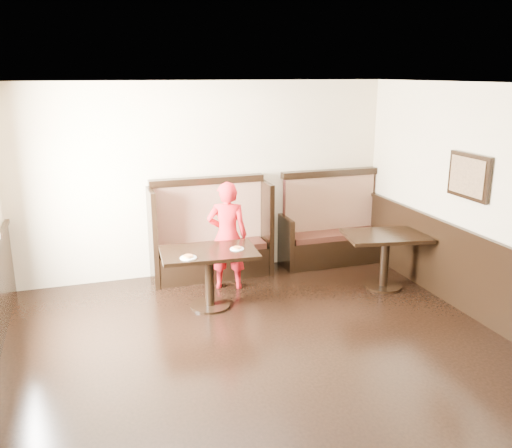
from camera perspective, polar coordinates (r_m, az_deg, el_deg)
name	(u,v)px	position (r m, az deg, el deg)	size (l,w,h in m)	color
ground	(294,395)	(5.31, 4.06, -17.52)	(7.00, 7.00, 0.00)	black
room_shell	(255,321)	(5.12, -0.14, -10.21)	(7.00, 7.00, 7.00)	beige
booth_main	(211,241)	(7.96, -4.81, -1.77)	(1.75, 0.72, 1.45)	black
booth_neighbor	(331,232)	(8.61, 7.93, -0.84)	(1.65, 0.72, 1.45)	black
table_main	(209,264)	(6.85, -4.95, -4.21)	(1.24, 0.83, 0.76)	black
table_neighbor	(385,248)	(7.67, 13.46, -2.44)	(1.23, 0.92, 0.77)	black
child	(227,236)	(7.41, -3.03, -1.24)	(0.55, 0.36, 1.51)	red
pizza_plate_left	(188,257)	(6.55, -7.14, -3.47)	(0.20, 0.20, 0.04)	white
pizza_plate_right	(237,248)	(6.83, -2.02, -2.57)	(0.18, 0.18, 0.03)	white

